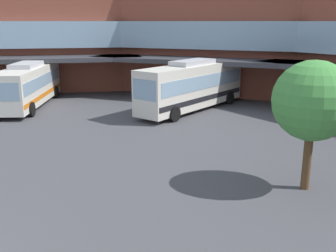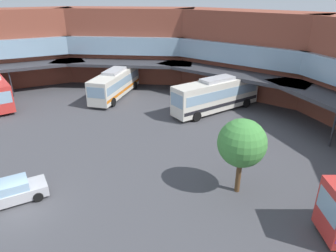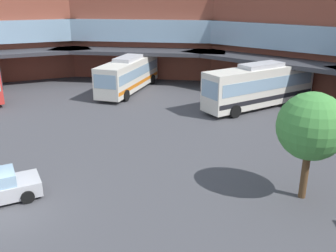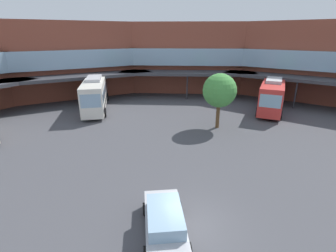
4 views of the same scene
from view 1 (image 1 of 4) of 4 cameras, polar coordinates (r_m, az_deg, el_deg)
station_building at (r=25.27m, az=10.33°, el=11.27°), size 73.25×41.95×10.69m
bus_2 at (r=34.63m, az=-19.76°, el=5.72°), size 8.77×10.10×3.65m
bus_4 at (r=31.22m, az=3.56°, el=5.98°), size 2.99×11.48×4.01m
plaza_tree at (r=16.83m, az=20.40°, el=3.40°), size 3.30×3.30×5.48m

